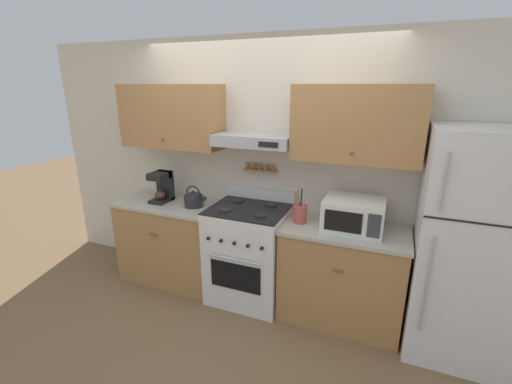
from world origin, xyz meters
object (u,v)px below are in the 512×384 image
Objects in this scene: stove_range at (249,253)px; microwave at (354,214)px; refrigerator at (468,248)px; utensil_crock at (300,213)px; tea_kettle at (194,199)px; coffee_maker at (163,186)px.

stove_range is 2.17× the size of microwave.
refrigerator is 5.79× the size of utensil_crock.
stove_range is 0.79m from tea_kettle.
stove_range is 1.88m from refrigerator.
microwave is at bearing 1.48° from stove_range.
coffee_maker is 1.02× the size of utensil_crock.
stove_range is at bearing -0.66° from tea_kettle.
refrigerator is 1.33m from utensil_crock.
tea_kettle is (-0.62, 0.01, 0.49)m from stove_range.
refrigerator is at bearing -0.78° from stove_range.
stove_range is at bearing 179.22° from refrigerator.
tea_kettle is at bearing -179.35° from microwave.
utensil_crock is (-0.46, -0.02, -0.05)m from microwave.
refrigerator is 2.45m from tea_kettle.
tea_kettle is at bearing 179.25° from refrigerator.
tea_kettle is at bearing -180.00° from utensil_crock.
microwave is at bearing 2.19° from utensil_crock.
coffee_maker is 1.99m from microwave.
microwave is (1.58, 0.02, 0.06)m from tea_kettle.
stove_range is at bearing -179.19° from utensil_crock.
stove_range is 4.32× the size of tea_kettle.
utensil_crock reaches higher than stove_range.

